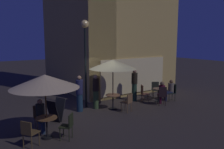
{
  "coord_description": "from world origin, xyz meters",
  "views": [
    {
      "loc": [
        -5.01,
        -9.72,
        3.46
      ],
      "look_at": [
        1.38,
        -0.18,
        1.72
      ],
      "focal_mm": 37.64,
      "sensor_mm": 36.0,
      "label": 1
    }
  ],
  "objects_px": {
    "cafe_table_0": "(113,99)",
    "cafe_chair_6": "(155,88)",
    "cafe_table_2": "(159,92)",
    "cafe_table_1": "(47,123)",
    "patron_seated_2": "(170,89)",
    "patron_seated_1": "(162,92)",
    "patio_umbrella_1": "(45,82)",
    "cafe_chair_0": "(128,101)",
    "patron_standing_4": "(80,93)",
    "menu_sandwich_board": "(56,110)",
    "cafe_chair_5": "(173,91)",
    "cafe_chair_1": "(68,124)",
    "patron_seated_0": "(41,114)",
    "cafe_chair_2": "(40,116)",
    "cafe_chair_4": "(162,94)",
    "cafe_chair_7": "(144,92)",
    "patron_standing_5": "(134,85)",
    "patron_standing_3": "(96,91)",
    "cafe_chair_3": "(29,131)",
    "patio_umbrella_0": "(113,64)",
    "street_lamp_near_corner": "(85,42)"
  },
  "relations": [
    {
      "from": "cafe_table_0",
      "to": "patron_seated_1",
      "type": "xyz_separation_m",
      "value": [
        2.56,
        -0.8,
        0.19
      ]
    },
    {
      "from": "patio_umbrella_1",
      "to": "cafe_table_0",
      "type": "bearing_deg",
      "value": 22.12
    },
    {
      "from": "cafe_chair_0",
      "to": "patron_standing_3",
      "type": "distance_m",
      "value": 1.71
    },
    {
      "from": "patron_standing_3",
      "to": "patron_standing_4",
      "type": "relative_size",
      "value": 0.99
    },
    {
      "from": "menu_sandwich_board",
      "to": "cafe_chair_5",
      "type": "xyz_separation_m",
      "value": [
        6.68,
        -0.42,
        0.08
      ]
    },
    {
      "from": "cafe_chair_4",
      "to": "patron_seated_2",
      "type": "bearing_deg",
      "value": -34.21
    },
    {
      "from": "cafe_chair_2",
      "to": "patron_seated_0",
      "type": "bearing_deg",
      "value": -0.0
    },
    {
      "from": "cafe_chair_1",
      "to": "patron_seated_1",
      "type": "xyz_separation_m",
      "value": [
        5.84,
        1.31,
        0.16
      ]
    },
    {
      "from": "patron_standing_5",
      "to": "patio_umbrella_0",
      "type": "bearing_deg",
      "value": -141.58
    },
    {
      "from": "patron_seated_0",
      "to": "patron_seated_2",
      "type": "bearing_deg",
      "value": 93.92
    },
    {
      "from": "cafe_chair_1",
      "to": "cafe_chair_2",
      "type": "xyz_separation_m",
      "value": [
        -0.57,
        1.37,
        0.03
      ]
    },
    {
      "from": "cafe_chair_0",
      "to": "patron_standing_5",
      "type": "xyz_separation_m",
      "value": [
        1.59,
        1.46,
        0.35
      ]
    },
    {
      "from": "patron_seated_2",
      "to": "cafe_chair_3",
      "type": "bearing_deg",
      "value": 33.41
    },
    {
      "from": "patron_standing_4",
      "to": "patron_standing_5",
      "type": "distance_m",
      "value": 3.42
    },
    {
      "from": "cafe_chair_4",
      "to": "patron_seated_0",
      "type": "xyz_separation_m",
      "value": [
        -6.33,
        0.03,
        0.1
      ]
    },
    {
      "from": "cafe_table_1",
      "to": "patron_seated_2",
      "type": "distance_m",
      "value": 7.5
    },
    {
      "from": "cafe_chair_2",
      "to": "cafe_chair_7",
      "type": "height_order",
      "value": "cafe_chair_2"
    },
    {
      "from": "cafe_chair_5",
      "to": "patron_seated_2",
      "type": "distance_m",
      "value": 0.19
    },
    {
      "from": "cafe_chair_4",
      "to": "patron_standing_4",
      "type": "height_order",
      "value": "patron_standing_4"
    },
    {
      "from": "cafe_chair_3",
      "to": "patron_standing_4",
      "type": "height_order",
      "value": "patron_standing_4"
    },
    {
      "from": "patron_seated_2",
      "to": "patron_standing_5",
      "type": "distance_m",
      "value": 2.02
    },
    {
      "from": "patron_seated_2",
      "to": "patron_standing_4",
      "type": "height_order",
      "value": "patron_standing_4"
    },
    {
      "from": "cafe_chair_2",
      "to": "cafe_chair_4",
      "type": "relative_size",
      "value": 0.97
    },
    {
      "from": "cafe_table_2",
      "to": "cafe_chair_2",
      "type": "bearing_deg",
      "value": -175.49
    },
    {
      "from": "cafe_chair_0",
      "to": "cafe_table_2",
      "type": "bearing_deg",
      "value": -98.06
    },
    {
      "from": "cafe_table_0",
      "to": "cafe_table_1",
      "type": "bearing_deg",
      "value": -157.88
    },
    {
      "from": "cafe_chair_2",
      "to": "patron_standing_4",
      "type": "bearing_deg",
      "value": 120.63
    },
    {
      "from": "cafe_table_0",
      "to": "cafe_table_2",
      "type": "bearing_deg",
      "value": -4.06
    },
    {
      "from": "cafe_chair_2",
      "to": "cafe_chair_5",
      "type": "distance_m",
      "value": 7.56
    },
    {
      "from": "patio_umbrella_1",
      "to": "cafe_chair_7",
      "type": "bearing_deg",
      "value": 16.19
    },
    {
      "from": "cafe_chair_3",
      "to": "patron_seated_1",
      "type": "distance_m",
      "value": 7.25
    },
    {
      "from": "cafe_table_0",
      "to": "cafe_chair_6",
      "type": "bearing_deg",
      "value": 8.11
    },
    {
      "from": "menu_sandwich_board",
      "to": "cafe_chair_5",
      "type": "bearing_deg",
      "value": -27.33
    },
    {
      "from": "menu_sandwich_board",
      "to": "cafe_chair_1",
      "type": "xyz_separation_m",
      "value": [
        -0.3,
        -2.01,
        0.07
      ]
    },
    {
      "from": "cafe_chair_0",
      "to": "patron_standing_4",
      "type": "relative_size",
      "value": 0.51
    },
    {
      "from": "cafe_chair_2",
      "to": "patron_seated_0",
      "type": "distance_m",
      "value": 0.19
    },
    {
      "from": "patio_umbrella_0",
      "to": "cafe_chair_2",
      "type": "xyz_separation_m",
      "value": [
        -3.85,
        -0.74,
        -1.65
      ]
    },
    {
      "from": "street_lamp_near_corner",
      "to": "cafe_table_2",
      "type": "relative_size",
      "value": 5.94
    },
    {
      "from": "cafe_chair_1",
      "to": "patron_seated_0",
      "type": "bearing_deg",
      "value": -21.71
    },
    {
      "from": "cafe_table_1",
      "to": "cafe_chair_4",
      "type": "relative_size",
      "value": 0.75
    },
    {
      "from": "menu_sandwich_board",
      "to": "cafe_table_1",
      "type": "bearing_deg",
      "value": -144.69
    },
    {
      "from": "cafe_chair_3",
      "to": "cafe_chair_0",
      "type": "bearing_deg",
      "value": -17.93
    },
    {
      "from": "cafe_chair_4",
      "to": "cafe_chair_0",
      "type": "bearing_deg",
      "value": 120.09
    },
    {
      "from": "cafe_chair_3",
      "to": "cafe_chair_5",
      "type": "height_order",
      "value": "cafe_chair_5"
    },
    {
      "from": "patron_seated_2",
      "to": "patron_standing_3",
      "type": "distance_m",
      "value": 4.33
    },
    {
      "from": "cafe_table_2",
      "to": "patio_umbrella_1",
      "type": "bearing_deg",
      "value": -168.7
    },
    {
      "from": "patio_umbrella_1",
      "to": "patio_umbrella_0",
      "type": "bearing_deg",
      "value": 22.12
    },
    {
      "from": "cafe_table_1",
      "to": "patron_seated_1",
      "type": "relative_size",
      "value": 0.59
    },
    {
      "from": "cafe_chair_5",
      "to": "cafe_chair_6",
      "type": "bearing_deg",
      "value": -48.5
    },
    {
      "from": "menu_sandwich_board",
      "to": "cafe_chair_6",
      "type": "xyz_separation_m",
      "value": [
        6.34,
        0.58,
        0.09
      ]
    }
  ]
}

